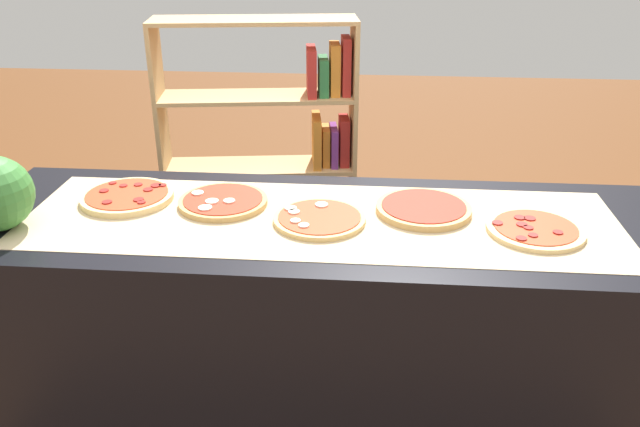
% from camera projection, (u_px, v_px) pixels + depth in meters
% --- Properties ---
extents(counter, '(2.27, 0.75, 0.91)m').
position_uv_depth(counter, '(320.00, 336.00, 2.27)').
color(counter, black).
rests_on(counter, ground_plane).
extents(parchment_paper, '(1.89, 0.57, 0.00)m').
position_uv_depth(parchment_paper, '(320.00, 219.00, 2.08)').
color(parchment_paper, tan).
rests_on(parchment_paper, counter).
extents(pizza_pepperoni_0, '(0.31, 0.31, 0.03)m').
position_uv_depth(pizza_pepperoni_0, '(127.00, 197.00, 2.21)').
color(pizza_pepperoni_0, '#E5C17F').
rests_on(pizza_pepperoni_0, parchment_paper).
extents(pizza_mozzarella_1, '(0.30, 0.30, 0.03)m').
position_uv_depth(pizza_mozzarella_1, '(223.00, 201.00, 2.17)').
color(pizza_mozzarella_1, tan).
rests_on(pizza_mozzarella_1, parchment_paper).
extents(pizza_mozzarella_2, '(0.29, 0.29, 0.02)m').
position_uv_depth(pizza_mozzarella_2, '(319.00, 219.00, 2.06)').
color(pizza_mozzarella_2, '#DBB26B').
rests_on(pizza_mozzarella_2, parchment_paper).
extents(pizza_plain_3, '(0.31, 0.31, 0.02)m').
position_uv_depth(pizza_plain_3, '(424.00, 209.00, 2.12)').
color(pizza_plain_3, tan).
rests_on(pizza_plain_3, parchment_paper).
extents(pizza_pepperoni_4, '(0.30, 0.30, 0.02)m').
position_uv_depth(pizza_pepperoni_4, '(535.00, 229.00, 1.99)').
color(pizza_pepperoni_4, '#E5C17F').
rests_on(pizza_pepperoni_4, parchment_paper).
extents(bookshelf, '(0.94, 0.37, 1.38)m').
position_uv_depth(bookshelf, '(286.00, 167.00, 3.13)').
color(bookshelf, tan).
rests_on(bookshelf, ground_plane).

